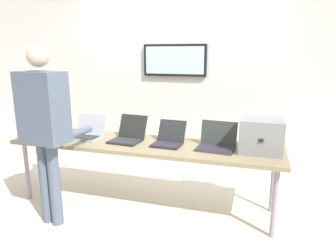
# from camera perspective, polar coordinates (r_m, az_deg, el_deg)

# --- Properties ---
(ground) EXTENTS (8.00, 8.00, 0.04)m
(ground) POSITION_cam_1_polar(r_m,az_deg,el_deg) (3.64, -4.28, -14.52)
(ground) COLOR beige
(back_wall) EXTENTS (8.00, 0.11, 2.65)m
(back_wall) POSITION_cam_1_polar(r_m,az_deg,el_deg) (4.30, 0.91, 8.72)
(back_wall) COLOR silver
(back_wall) RESTS_ON ground
(workbench) EXTENTS (2.94, 0.70, 0.73)m
(workbench) POSITION_cam_1_polar(r_m,az_deg,el_deg) (3.37, -4.48, -3.94)
(workbench) COLOR gray
(workbench) RESTS_ON ground
(equipment_box) EXTENTS (0.41, 0.39, 0.33)m
(equipment_box) POSITION_cam_1_polar(r_m,az_deg,el_deg) (3.15, 16.95, -1.66)
(equipment_box) COLOR gray
(equipment_box) RESTS_ON workbench
(laptop_station_0) EXTENTS (0.39, 0.35, 0.27)m
(laptop_station_0) POSITION_cam_1_polar(r_m,az_deg,el_deg) (3.98, -21.19, -0.50)
(laptop_station_0) COLOR black
(laptop_station_0) RESTS_ON workbench
(laptop_station_1) EXTENTS (0.37, 0.34, 0.25)m
(laptop_station_1) POSITION_cam_1_polar(r_m,az_deg,el_deg) (3.68, -14.80, -1.14)
(laptop_station_1) COLOR #ABB0BA
(laptop_station_1) RESTS_ON workbench
(laptop_station_2) EXTENTS (0.36, 0.40, 0.26)m
(laptop_station_2) POSITION_cam_1_polar(r_m,az_deg,el_deg) (3.45, -7.41, -1.73)
(laptop_station_2) COLOR #262723
(laptop_station_2) RESTS_ON workbench
(laptop_station_3) EXTENTS (0.32, 0.37, 0.23)m
(laptop_station_3) POSITION_cam_1_polar(r_m,az_deg,el_deg) (3.29, 0.13, -2.47)
(laptop_station_3) COLOR #242728
(laptop_station_3) RESTS_ON workbench
(laptop_station_4) EXTENTS (0.40, 0.34, 0.27)m
(laptop_station_4) POSITION_cam_1_polar(r_m,az_deg,el_deg) (3.18, 9.00, -3.08)
(laptop_station_4) COLOR #353C39
(laptop_station_4) RESTS_ON workbench
(person) EXTENTS (0.49, 0.63, 1.75)m
(person) POSITION_cam_1_polar(r_m,az_deg,el_deg) (3.12, -21.92, 1.00)
(person) COLOR slate
(person) RESTS_ON ground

